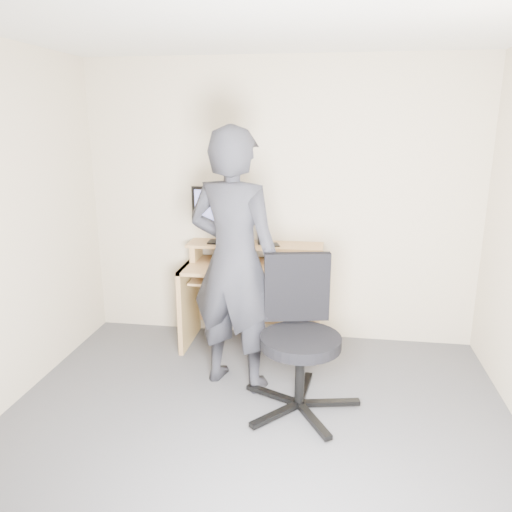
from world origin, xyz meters
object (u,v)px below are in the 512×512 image
(person, at_px, (234,262))
(office_chair, at_px, (299,329))
(monitor, at_px, (221,210))
(desk, at_px, (254,285))

(person, bearing_deg, office_chair, 171.76)
(monitor, bearing_deg, desk, -2.07)
(desk, distance_m, person, 0.86)
(desk, xyz_separation_m, monitor, (-0.30, 0.05, 0.66))
(desk, xyz_separation_m, person, (-0.03, -0.74, 0.43))
(desk, height_order, person, person)
(monitor, bearing_deg, office_chair, -45.60)
(office_chair, bearing_deg, monitor, 115.57)
(desk, bearing_deg, monitor, 170.59)
(desk, relative_size, person, 0.62)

